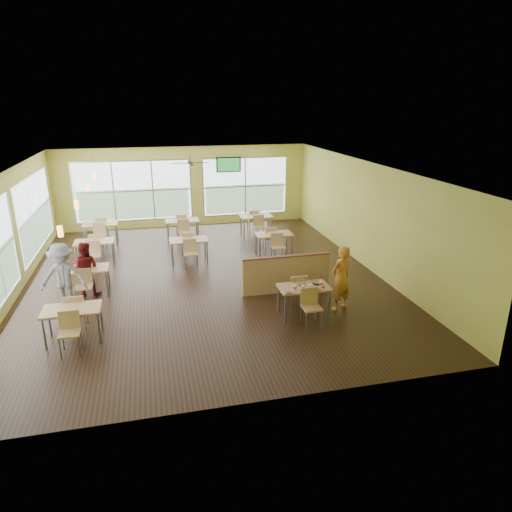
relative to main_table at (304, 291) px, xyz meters
name	(u,v)px	position (x,y,z in m)	size (l,w,h in m)	color
room	(203,225)	(-2.00, 3.00, 0.97)	(12.00, 12.04, 3.20)	black
window_bays	(112,210)	(-4.65, 6.08, 0.85)	(9.24, 10.24, 2.38)	white
main_table	(304,291)	(0.00, 0.00, 0.00)	(1.22, 1.52, 0.87)	tan
half_wall_divider	(286,274)	(0.00, 1.45, -0.11)	(2.40, 0.14, 1.04)	tan
dining_tables	(165,243)	(-3.05, 4.71, 0.00)	(6.92, 8.72, 0.87)	tan
pendant_lights	(82,195)	(-5.20, 3.68, 1.82)	(0.11, 7.31, 0.86)	#2D2119
ceiling_fan	(190,163)	(-2.00, 6.00, 2.32)	(1.25, 1.25, 0.29)	#2D2119
tv_backwall	(229,165)	(-0.20, 8.90, 1.82)	(1.00, 0.07, 0.60)	black
man_plaid	(341,278)	(0.98, 0.13, 0.19)	(0.60, 0.39, 1.64)	#D64F17
patron_maroon	(85,269)	(-5.19, 2.52, 0.10)	(0.71, 0.55, 1.46)	#601113
patron_grey	(63,277)	(-5.60, 1.69, 0.22)	(1.10, 0.63, 1.70)	slate
cup_blue	(295,287)	(-0.28, -0.15, 0.19)	(0.10, 0.10, 0.35)	white
cup_yellow	(303,287)	(-0.10, -0.19, 0.18)	(0.09, 0.09, 0.32)	white
cup_red_near	(311,287)	(0.08, -0.21, 0.19)	(0.10, 0.10, 0.35)	white
cup_red_far	(321,284)	(0.40, -0.08, 0.19)	(0.09, 0.09, 0.34)	white
food_basket	(317,282)	(0.35, 0.09, 0.15)	(0.27, 0.27, 0.06)	black
ketchup_cup	(323,287)	(0.41, -0.19, 0.13)	(0.07, 0.07, 0.03)	#AB1D00
wrapper_left	(288,293)	(-0.49, -0.30, 0.14)	(0.16, 0.14, 0.04)	#9D754C
wrapper_mid	(301,283)	(-0.04, 0.14, 0.14)	(0.20, 0.18, 0.05)	#9D754C
wrapper_right	(318,290)	(0.23, -0.30, 0.14)	(0.15, 0.14, 0.04)	#9D754C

